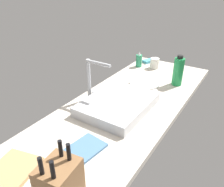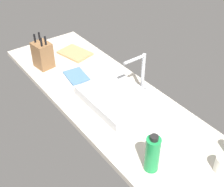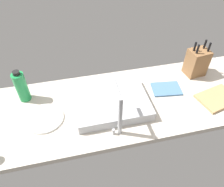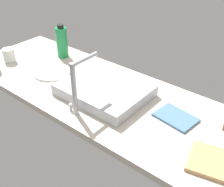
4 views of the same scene
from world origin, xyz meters
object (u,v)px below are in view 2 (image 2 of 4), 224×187
sink_basin (117,97)px  dish_towel (76,76)px  coffee_mug (223,164)px  cutting_board (75,53)px  dinner_plate (164,136)px  faucet (141,70)px  water_bottle (152,154)px  knife_block (43,55)px

sink_basin → dish_towel: size_ratio=2.36×
coffee_mug → cutting_board: bearing=179.4°
cutting_board → coffee_mug: 141.58cm
dinner_plate → coffee_mug: bearing=11.5°
faucet → cutting_board: 70.14cm
water_bottle → dinner_plate: bearing=119.9°
water_bottle → coffee_mug: size_ratio=2.57×
cutting_board → dinner_plate: cutting_board is taller
dinner_plate → sink_basin: bearing=-177.7°
sink_basin → dinner_plate: 40.85cm
faucet → dinner_plate: bearing=-23.1°
sink_basin → dish_towel: sink_basin is taller
coffee_mug → faucet: bearing=171.9°
faucet → sink_basin: bearing=-90.7°
sink_basin → coffee_mug: bearing=6.5°
knife_block → cutting_board: bearing=87.1°
sink_basin → dinner_plate: bearing=2.3°
faucet → coffee_mug: bearing=-8.1°
coffee_mug → sink_basin: bearing=-173.5°
dish_towel → coffee_mug: coffee_mug is taller
dinner_plate → water_bottle: bearing=-60.1°
knife_block → coffee_mug: knife_block is taller
sink_basin → faucet: bearing=89.3°
sink_basin → cutting_board: bearing=171.7°
faucet → coffee_mug: (73.76, -10.55, -12.24)cm
dinner_plate → cutting_board: bearing=175.7°
cutting_board → dish_towel: size_ratio=1.29×
sink_basin → dinner_plate: (40.75, 1.63, -2.45)cm
water_bottle → coffee_mug: (21.67, 26.83, -6.00)cm
cutting_board → dinner_plate: 108.60cm
dish_towel → water_bottle: bearing=-7.7°
faucet → dinner_plate: size_ratio=1.21×
sink_basin → faucet: size_ratio=1.64×
cutting_board → dish_towel: 32.37cm
sink_basin → water_bottle: (52.32, -18.45, 7.24)cm
dinner_plate → coffee_mug: 34.12cm
sink_basin → dinner_plate: size_ratio=1.99×
knife_block → coffee_mug: size_ratio=2.96×
coffee_mug → dinner_plate: bearing=-168.5°
dinner_plate → dish_towel: 80.42cm
coffee_mug → knife_block: bearing=-169.3°
knife_block → dinner_plate: bearing=3.4°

